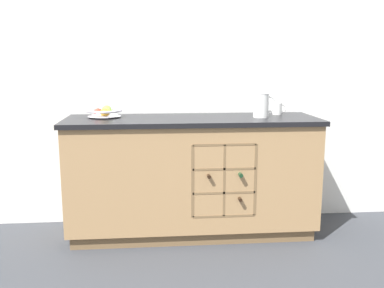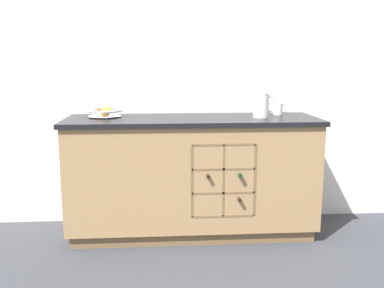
% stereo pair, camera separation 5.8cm
% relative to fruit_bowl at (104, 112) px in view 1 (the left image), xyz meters
% --- Properties ---
extents(ground_plane, '(14.00, 14.00, 0.00)m').
position_rel_fruit_bowl_xyz_m(ground_plane, '(0.66, -0.08, -0.95)').
color(ground_plane, '#383A3F').
extents(back_wall, '(4.40, 0.06, 2.55)m').
position_rel_fruit_bowl_xyz_m(back_wall, '(0.66, 0.27, 0.33)').
color(back_wall, white).
rests_on(back_wall, ground_plane).
extents(kitchen_island, '(1.89, 0.63, 0.91)m').
position_rel_fruit_bowl_xyz_m(kitchen_island, '(0.66, -0.09, -0.49)').
color(kitchen_island, brown).
rests_on(kitchen_island, ground_plane).
extents(fruit_bowl, '(0.27, 0.27, 0.09)m').
position_rel_fruit_bowl_xyz_m(fruit_bowl, '(0.00, 0.00, 0.00)').
color(fruit_bowl, silver).
rests_on(fruit_bowl, kitchen_island).
extents(white_pitcher, '(0.18, 0.12, 0.18)m').
position_rel_fruit_bowl_xyz_m(white_pitcher, '(1.18, -0.10, 0.06)').
color(white_pitcher, white).
rests_on(white_pitcher, kitchen_island).
extents(ceramic_mug, '(0.11, 0.07, 0.09)m').
position_rel_fruit_bowl_xyz_m(ceramic_mug, '(1.36, 0.07, 0.01)').
color(ceramic_mug, white).
rests_on(ceramic_mug, kitchen_island).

